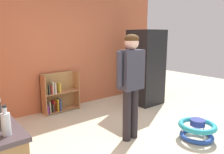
# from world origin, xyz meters

# --- Properties ---
(ground_plane) EXTENTS (12.00, 12.00, 0.00)m
(ground_plane) POSITION_xyz_m (0.00, 0.00, 0.00)
(ground_plane) COLOR beige
(ground_plane) RESTS_ON ground
(back_wall) EXTENTS (5.20, 0.06, 2.70)m
(back_wall) POSITION_xyz_m (0.00, 2.33, 1.35)
(back_wall) COLOR #C36642
(back_wall) RESTS_ON ground
(refrigerator) EXTENTS (0.73, 0.68, 1.78)m
(refrigerator) POSITION_xyz_m (1.53, 1.35, 0.89)
(refrigerator) COLOR black
(refrigerator) RESTS_ON ground
(bookshelf) EXTENTS (0.80, 0.28, 0.85)m
(bookshelf) POSITION_xyz_m (-0.41, 2.14, 0.36)
(bookshelf) COLOR #B27A4D
(bookshelf) RESTS_ON ground
(standing_person) EXTENTS (0.57, 0.22, 1.68)m
(standing_person) POSITION_xyz_m (-0.07, 0.20, 1.02)
(standing_person) COLOR #292328
(standing_person) RESTS_ON ground
(baby_walker) EXTENTS (0.60, 0.60, 0.32)m
(baby_walker) POSITION_xyz_m (0.79, -0.48, 0.16)
(baby_walker) COLOR #2751B5
(baby_walker) RESTS_ON ground
(clear_bottle) EXTENTS (0.07, 0.07, 0.25)m
(clear_bottle) POSITION_xyz_m (-2.02, -0.41, 1.00)
(clear_bottle) COLOR silver
(clear_bottle) RESTS_ON kitchen_counter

